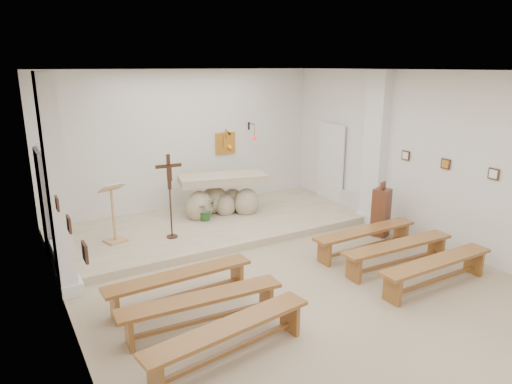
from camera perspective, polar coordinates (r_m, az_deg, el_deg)
ground at (r=7.73m, az=6.25°, el=-12.12°), size 7.00×10.00×0.00m
wall_left at (r=5.78m, az=-22.27°, el=-4.06°), size 0.02×10.00×3.50m
wall_right at (r=9.56m, az=23.65°, el=3.22°), size 0.02×10.00×3.50m
wall_back at (r=11.38m, az=-8.67°, el=6.13°), size 7.00×0.02×3.50m
ceiling at (r=6.85m, az=7.13°, el=14.71°), size 7.00×10.00×0.02m
sanctuary_platform at (r=10.47m, az=-5.23°, el=-4.07°), size 6.98×3.00×0.15m
pilaster_left at (r=7.71m, az=-23.68°, el=0.50°), size 0.26×0.55×3.50m
pilaster_right at (r=10.74m, az=14.69°, el=5.25°), size 0.26×0.55×3.50m
gold_wall_relief at (r=11.80m, az=-3.84°, el=6.10°), size 0.55×0.04×0.55m
sanctuary_lamp at (r=11.88m, az=-0.27°, el=6.98°), size 0.11×0.36×0.44m
station_frame_left_front at (r=5.05m, az=-20.60°, el=-7.06°), size 0.03×0.20×0.20m
station_frame_left_mid at (r=5.98m, az=-22.35°, el=-3.74°), size 0.03×0.20×0.20m
station_frame_left_rear at (r=6.94m, az=-23.61°, el=-1.32°), size 0.03×0.20×0.20m
station_frame_right_front at (r=9.12m, az=27.57°, el=2.01°), size 0.03×0.20×0.20m
station_frame_right_mid at (r=9.67m, az=22.62°, el=3.27°), size 0.03×0.20×0.20m
station_frame_right_rear at (r=10.29m, az=18.21°, el=4.36°), size 0.03×0.20×0.20m
radiator_left at (r=8.82m, az=-23.63°, el=-7.85°), size 0.10×0.85×0.52m
radiator_right at (r=11.61m, az=11.99°, el=-1.35°), size 0.10×0.85×0.52m
altar at (r=10.86m, az=-4.29°, el=-0.69°), size 2.15×1.22×1.04m
lectern at (r=9.47m, az=-17.39°, el=-2.50°), size 0.52×0.47×1.24m
crucifix_stand at (r=9.32m, az=-10.72°, el=0.21°), size 0.53×0.23×1.74m
potted_plant at (r=10.48m, az=-6.38°, el=-2.18°), size 0.53×0.49×0.51m
donation_pedestal at (r=10.18m, az=15.35°, el=-2.44°), size 0.42×0.42×1.20m
bench_left_front at (r=7.26m, az=-9.49°, el=-10.87°), size 2.36×0.44×0.50m
bench_right_front at (r=9.20m, az=13.49°, el=-5.29°), size 2.35×0.39×0.50m
bench_left_second at (r=6.57m, az=-6.76°, el=-13.76°), size 2.37×0.53×0.50m
bench_right_second at (r=8.67m, az=17.32°, el=-6.90°), size 2.36×0.45×0.50m
bench_left_third at (r=5.92m, az=-3.32°, el=-17.26°), size 2.37×0.69×0.50m
bench_right_third at (r=8.18m, az=21.66°, el=-8.68°), size 2.35×0.38×0.50m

